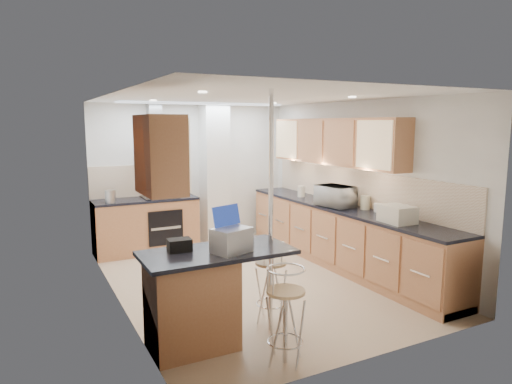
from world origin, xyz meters
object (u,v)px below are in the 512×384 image
microwave (336,196)px  laptop (231,240)px  bar_stool_end (271,282)px  bread_bin (397,214)px  bar_stool_near (285,315)px

microwave → laptop: bearing=114.9°
bar_stool_end → bread_bin: bread_bin is taller
bar_stool_near → bar_stool_end: bearing=86.6°
microwave → bar_stool_end: 2.34m
microwave → bar_stool_near: bearing=126.4°
bar_stool_end → bread_bin: (1.84, 0.02, 0.59)m
microwave → laptop: microwave is taller
bread_bin → microwave: bearing=92.9°
laptop → bar_stool_near: bearing=-80.6°
laptop → bar_stool_near: (0.29, -0.53, -0.61)m
bar_stool_end → bread_bin: bearing=-69.0°
microwave → bar_stool_end: bearing=116.8°
microwave → bar_stool_near: microwave is taller
laptop → bread_bin: laptop is taller
microwave → bread_bin: bearing=171.8°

